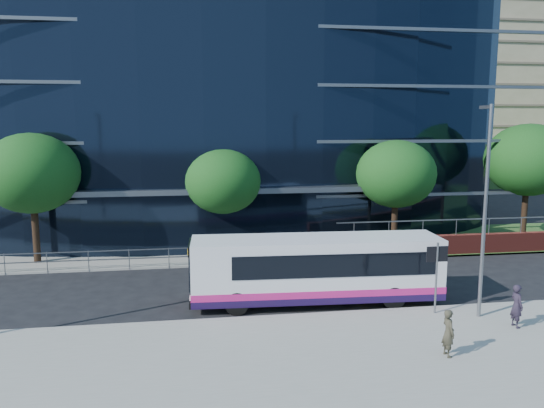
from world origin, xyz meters
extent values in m
plane|color=black|center=(0.00, 0.00, 0.00)|extent=(200.00, 200.00, 0.00)
cube|color=gray|center=(0.00, -5.00, 0.07)|extent=(80.00, 8.00, 0.15)
cube|color=gray|center=(0.00, -1.00, 0.08)|extent=(80.00, 0.25, 0.16)
cube|color=gold|center=(0.00, -0.80, 0.01)|extent=(80.00, 0.08, 0.01)
cube|color=gold|center=(0.00, -0.65, 0.01)|extent=(80.00, 0.08, 0.01)
cube|color=gray|center=(-6.00, 11.00, 0.05)|extent=(50.00, 8.00, 0.10)
cube|color=black|center=(-4.00, 24.00, 8.00)|extent=(38.00, 16.00, 16.00)
cube|color=#595E66|center=(-4.00, 9.50, 3.70)|extent=(22.00, 1.20, 0.30)
cube|color=slate|center=(-8.00, 7.00, 1.05)|extent=(24.00, 0.05, 0.05)
cube|color=slate|center=(-8.00, 7.00, 0.60)|extent=(24.00, 0.05, 0.05)
cylinder|color=slate|center=(-8.00, 7.00, 0.55)|extent=(0.04, 0.04, 1.10)
cube|color=#2D511E|center=(32.00, 56.00, 2.00)|extent=(60.00, 42.00, 4.00)
cube|color=gray|center=(32.00, 58.00, 17.00)|extent=(50.00, 12.00, 26.00)
cylinder|color=slate|center=(4.50, -1.60, 1.55)|extent=(0.08, 0.08, 2.80)
cube|color=black|center=(4.50, -1.58, 2.50)|extent=(0.85, 0.06, 0.60)
cylinder|color=black|center=(-13.00, 9.00, 1.65)|extent=(0.36, 0.36, 3.30)
ellipsoid|color=#154213|center=(-13.00, 9.00, 4.88)|extent=(4.95, 4.95, 4.21)
cylinder|color=black|center=(-3.00, 9.50, 1.43)|extent=(0.36, 0.36, 2.86)
ellipsoid|color=#154213|center=(-3.00, 9.50, 4.23)|extent=(4.29, 4.29, 3.65)
cylinder|color=black|center=(7.00, 9.00, 1.54)|extent=(0.36, 0.36, 3.08)
ellipsoid|color=#154213|center=(7.00, 9.00, 4.55)|extent=(4.62, 4.62, 3.93)
cylinder|color=black|center=(16.00, 10.00, 1.76)|extent=(0.36, 0.36, 3.52)
ellipsoid|color=#154213|center=(16.00, 10.00, 5.20)|extent=(5.28, 5.28, 4.49)
cylinder|color=black|center=(24.00, 40.00, 1.54)|extent=(0.36, 0.36, 3.08)
ellipsoid|color=#154213|center=(24.00, 40.00, 4.55)|extent=(4.62, 4.62, 3.93)
cylinder|color=black|center=(40.00, 42.00, 1.43)|extent=(0.36, 0.36, 2.86)
ellipsoid|color=#154213|center=(40.00, 42.00, 4.23)|extent=(4.29, 4.29, 3.65)
cylinder|color=slate|center=(6.00, -2.20, 4.15)|extent=(0.14, 0.14, 8.00)
cube|color=slate|center=(6.00, -1.85, 8.05)|extent=(0.15, 0.70, 0.12)
cube|color=silver|center=(0.29, 0.64, 1.56)|extent=(10.35, 2.81, 2.47)
cube|color=#1C0D39|center=(0.29, 0.64, 0.47)|extent=(10.37, 2.86, 0.28)
cube|color=#C11C6F|center=(0.29, 0.64, 0.75)|extent=(10.37, 2.86, 0.28)
cube|color=black|center=(0.85, 0.61, 1.91)|extent=(8.31, 2.76, 0.93)
cube|color=black|center=(-4.86, 0.88, 1.68)|extent=(0.17, 2.01, 1.45)
cube|color=black|center=(-4.87, 0.88, 2.54)|extent=(0.19, 1.91, 0.37)
cube|color=yellow|center=(-4.90, 1.11, 2.54)|extent=(0.09, 1.03, 0.21)
cube|color=black|center=(-4.86, 0.88, 0.42)|extent=(0.20, 2.24, 0.22)
cylinder|color=black|center=(-3.11, -0.25, 0.47)|extent=(0.94, 0.32, 0.93)
cylinder|color=black|center=(3.22, -0.54, 0.47)|extent=(0.94, 0.32, 0.93)
imported|color=#241D2C|center=(6.76, -3.38, 0.94)|extent=(0.41, 0.60, 1.59)
imported|color=#383527|center=(3.16, -5.28, 0.92)|extent=(0.39, 0.57, 1.53)
camera|label=1|loc=(-4.77, -20.16, 7.48)|focal=35.00mm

